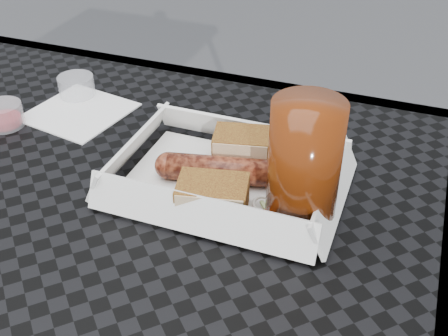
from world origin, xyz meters
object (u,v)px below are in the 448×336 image
Objects in this scene: patio_table at (59,280)px; bratwurst at (228,170)px; drink_glass at (304,166)px; food_tray at (227,184)px.

bratwurst reaches higher than patio_table.
drink_glass reaches higher than patio_table.
food_tray is 0.02m from bratwurst.
bratwurst is at bearing 82.28° from food_tray.
patio_table is at bearing -138.19° from food_tray.
bratwurst reaches higher than food_tray.
drink_glass is (0.24, 0.10, 0.14)m from patio_table.
food_tray is 0.12m from drink_glass.
bratwurst is 1.18× the size of drink_glass.
food_tray is 1.62× the size of drink_glass.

